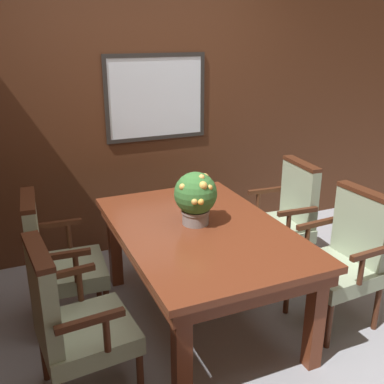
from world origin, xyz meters
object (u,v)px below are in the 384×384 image
(chair_right_near, at_px, (344,255))
(potted_plant, at_px, (196,196))
(chair_right_far, at_px, (284,216))
(chair_left_near, at_px, (71,320))
(dining_table, at_px, (201,240))
(chair_left_far, at_px, (55,258))

(chair_right_near, relative_size, potted_plant, 2.64)
(chair_right_near, distance_m, chair_right_far, 0.75)
(chair_right_far, height_order, chair_left_near, same)
(chair_right_near, relative_size, chair_left_near, 1.00)
(dining_table, relative_size, chair_left_near, 1.70)
(chair_right_far, distance_m, potted_plant, 1.08)
(chair_right_near, xyz_separation_m, chair_left_near, (-1.86, -0.00, 0.00))
(dining_table, relative_size, chair_left_far, 1.70)
(chair_right_near, height_order, chair_left_far, same)
(dining_table, xyz_separation_m, chair_left_near, (-0.94, -0.39, -0.12))
(chair_right_near, distance_m, chair_left_far, 1.99)
(chair_right_near, height_order, chair_left_near, same)
(chair_right_far, height_order, chair_left_far, same)
(chair_right_near, xyz_separation_m, chair_left_far, (-1.84, 0.74, 0.00))
(chair_left_near, bearing_deg, chair_left_far, -5.77)
(chair_left_far, bearing_deg, dining_table, -107.39)
(dining_table, distance_m, chair_left_far, 1.00)
(chair_right_near, bearing_deg, dining_table, -115.97)
(dining_table, xyz_separation_m, potted_plant, (-0.01, 0.07, 0.29))
(chair_right_near, distance_m, potted_plant, 1.11)
(chair_right_near, bearing_deg, chair_right_far, 175.19)
(chair_right_far, xyz_separation_m, chair_left_near, (-1.87, -0.76, 0.00))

